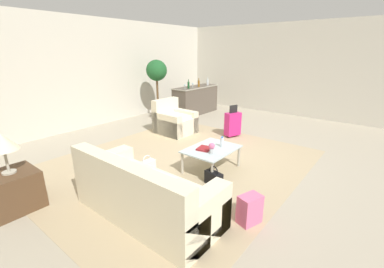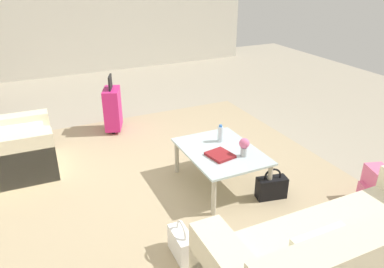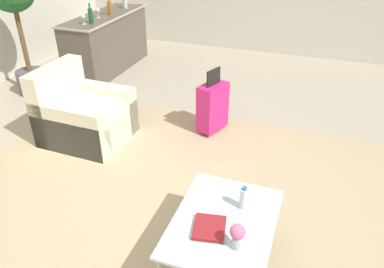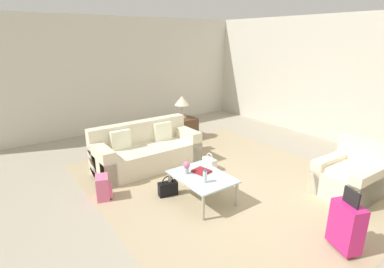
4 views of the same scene
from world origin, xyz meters
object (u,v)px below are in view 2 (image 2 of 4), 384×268
flower_vase (244,146)px  handbag_white (182,244)px  couch (354,265)px  suitcase_magenta (113,108)px  armchair (4,151)px  handbag_black (271,187)px  coffee_table_book (220,155)px  water_bottle (220,134)px  backpack_pink (376,187)px  coffee_table (221,154)px

flower_vase → handbag_white: (-0.64, 1.00, -0.43)m
handbag_white → flower_vase: bearing=-57.6°
couch → suitcase_magenta: bearing=11.9°
armchair → flower_vase: armchair is taller
suitcase_magenta → handbag_black: size_ratio=2.37×
flower_vase → suitcase_magenta: bearing=21.0°
armchair → coffee_table_book: (-1.42, -2.09, 0.15)m
suitcase_magenta → water_bottle: bearing=-156.0°
coffee_table_book → backpack_pink: 1.65m
coffee_table → water_bottle: 0.27m
coffee_table_book → flower_vase: bearing=-124.2°
water_bottle → handbag_white: 1.48m
armchair → coffee_table: (-1.30, -2.17, 0.09)m
flower_vase → coffee_table_book: bearing=66.5°
suitcase_magenta → handbag_white: 2.87m
coffee_table → handbag_white: 1.24m
coffee_table → coffee_table_book: bearing=146.3°
armchair → suitcase_magenta: armchair is taller
flower_vase → backpack_pink: size_ratio=0.51×
couch → armchair: (3.10, 2.27, -0.01)m
suitcase_magenta → handbag_black: bearing=-156.6°
coffee_table_book → handbag_white: size_ratio=0.73×
water_bottle → suitcase_magenta: 1.98m
armchair → water_bottle: (-1.10, -2.27, 0.23)m
armchair → coffee_table: 2.54m
coffee_table → water_bottle: water_bottle is taller
handbag_black → backpack_pink: (-0.53, -0.92, 0.06)m
suitcase_magenta → couch: bearing=-168.1°
flower_vase → backpack_pink: 1.43m
handbag_black → coffee_table_book: bearing=52.6°
armchair → coffee_table_book: bearing=-124.2°
coffee_table → handbag_black: size_ratio=2.86×
armchair → flower_vase: bearing=-123.2°
coffee_table_book → handbag_black: bearing=-138.1°
couch → coffee_table: size_ratio=2.08×
water_bottle → couch: bearing=180.0°
suitcase_magenta → armchair: bearing=115.3°
flower_vase → handbag_black: flower_vase is taller
coffee_table → backpack_pink: size_ratio=2.56×
handbag_white → handbag_black: 1.29m
handbag_white → backpack_pink: (-0.14, -2.14, 0.06)m
water_bottle → handbag_white: (-1.06, 0.95, -0.40)m
coffee_table_book → handbag_white: bearing=122.9°
coffee_table_book → handbag_black: (-0.34, -0.45, -0.32)m
handbag_white → backpack_pink: 2.15m
couch → handbag_black: couch is taller
water_bottle → backpack_pink: bearing=-135.2°
water_bottle → suitcase_magenta: (1.80, 0.80, -0.18)m
coffee_table_book → handbag_black: coffee_table_book is taller
coffee_table_book → water_bottle: bearing=-40.0°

